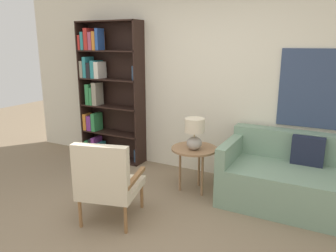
% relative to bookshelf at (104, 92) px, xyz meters
% --- Properties ---
extents(ground_plane, '(14.00, 14.00, 0.00)m').
position_rel_bookshelf_xyz_m(ground_plane, '(1.64, -1.85, -1.10)').
color(ground_plane, '#847056').
extents(wall_back, '(6.40, 0.08, 2.70)m').
position_rel_bookshelf_xyz_m(wall_back, '(1.66, 0.18, 0.25)').
color(wall_back, silver).
rests_on(wall_back, ground_plane).
extents(bookshelf, '(1.08, 0.30, 2.18)m').
position_rel_bookshelf_xyz_m(bookshelf, '(0.00, 0.00, 0.00)').
color(bookshelf, black).
rests_on(bookshelf, ground_plane).
extents(armchair, '(0.71, 0.75, 0.90)m').
position_rel_bookshelf_xyz_m(armchair, '(1.31, -1.65, -0.61)').
color(armchair, olive).
rests_on(armchair, ground_plane).
extents(couch, '(1.81, 0.92, 0.81)m').
position_rel_bookshelf_xyz_m(couch, '(3.08, -0.31, -0.79)').
color(couch, gray).
rests_on(couch, ground_plane).
extents(side_table, '(0.58, 0.58, 0.58)m').
position_rel_bookshelf_xyz_m(side_table, '(1.80, -0.51, -0.58)').
color(side_table, '#99704C').
rests_on(side_table, ground_plane).
extents(table_lamp, '(0.24, 0.24, 0.39)m').
position_rel_bookshelf_xyz_m(table_lamp, '(1.82, -0.58, -0.29)').
color(table_lamp, '#A59E93').
rests_on(table_lamp, side_table).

